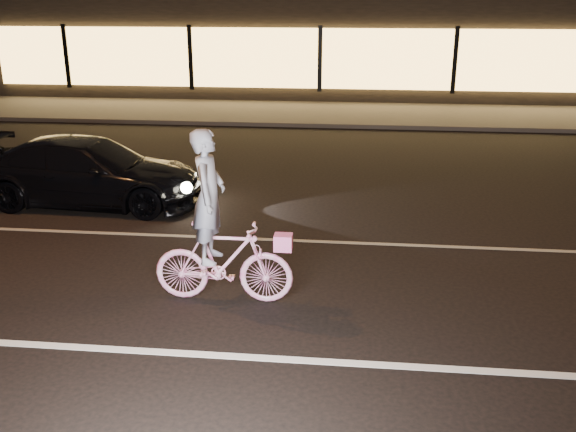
# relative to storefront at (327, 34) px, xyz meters

# --- Properties ---
(ground) EXTENTS (90.00, 90.00, 0.00)m
(ground) POSITION_rel_storefront_xyz_m (0.00, -18.97, -2.15)
(ground) COLOR black
(ground) RESTS_ON ground
(lane_stripe_near) EXTENTS (60.00, 0.12, 0.01)m
(lane_stripe_near) POSITION_rel_storefront_xyz_m (0.00, -20.47, -2.14)
(lane_stripe_near) COLOR silver
(lane_stripe_near) RESTS_ON ground
(lane_stripe_far) EXTENTS (60.00, 0.10, 0.01)m
(lane_stripe_far) POSITION_rel_storefront_xyz_m (0.00, -16.97, -2.14)
(lane_stripe_far) COLOR gray
(lane_stripe_far) RESTS_ON ground
(sidewalk) EXTENTS (30.00, 4.00, 0.12)m
(sidewalk) POSITION_rel_storefront_xyz_m (0.00, -5.97, -2.09)
(sidewalk) COLOR #383533
(sidewalk) RESTS_ON ground
(storefront) EXTENTS (25.40, 8.42, 4.20)m
(storefront) POSITION_rel_storefront_xyz_m (0.00, 0.00, 0.00)
(storefront) COLOR black
(storefront) RESTS_ON ground
(cyclist) EXTENTS (1.78, 0.61, 2.24)m
(cyclist) POSITION_rel_storefront_xyz_m (-0.33, -19.14, -1.35)
(cyclist) COLOR #E53793
(cyclist) RESTS_ON ground
(sedan) EXTENTS (4.30, 1.87, 1.23)m
(sedan) POSITION_rel_storefront_xyz_m (-3.56, -15.47, -1.53)
(sedan) COLOR black
(sedan) RESTS_ON ground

